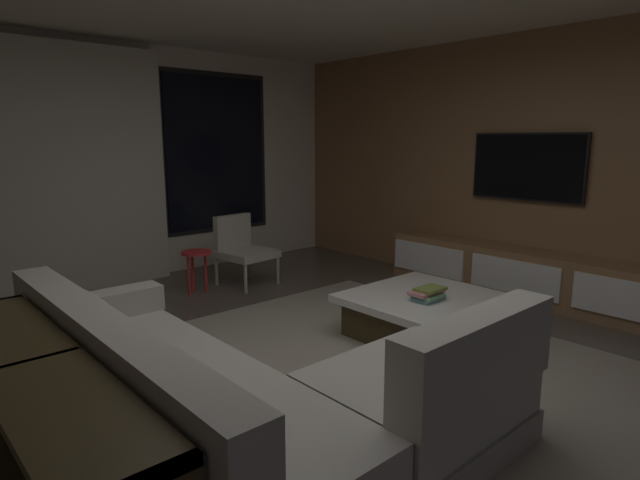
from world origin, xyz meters
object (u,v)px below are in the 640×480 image
object	(u,v)px
media_console	(529,277)
side_stool	(196,259)
accent_chair_near_window	(242,246)
console_table_behind_couch	(39,431)
sectional_couch	(240,400)
mounted_tv	(527,167)
book_stack_on_coffee_table	(428,294)
coffee_table	(427,316)

from	to	relation	value
media_console	side_stool	bearing A→B (deg)	133.38
accent_chair_near_window	console_table_behind_couch	size ratio (longest dim) A/B	0.37
sectional_couch	side_stool	bearing A→B (deg)	65.36
media_console	mounted_tv	size ratio (longest dim) A/B	2.60
mounted_tv	side_stool	bearing A→B (deg)	137.83
sectional_couch	media_console	xyz separation A→B (m)	(3.64, 0.26, -0.04)
media_console	console_table_behind_couch	size ratio (longest dim) A/B	1.48
book_stack_on_coffee_table	side_stool	size ratio (longest dim) A/B	0.64
side_stool	console_table_behind_couch	distance (m)	3.42
sectional_couch	mounted_tv	xyz separation A→B (m)	(3.82, 0.45, 1.06)
console_table_behind_couch	mounted_tv	bearing A→B (deg)	3.90
console_table_behind_couch	side_stool	bearing A→B (deg)	50.38
media_console	mounted_tv	world-z (taller)	mounted_tv
media_console	console_table_behind_couch	world-z (taller)	console_table_behind_couch
media_console	book_stack_on_coffee_table	bearing A→B (deg)	179.70
accent_chair_near_window	console_table_behind_couch	bearing A→B (deg)	-136.32
console_table_behind_couch	coffee_table	bearing A→B (deg)	3.88
sectional_couch	accent_chair_near_window	world-z (taller)	sectional_couch
coffee_table	mounted_tv	world-z (taller)	mounted_tv
book_stack_on_coffee_table	media_console	size ratio (longest dim) A/B	0.09
media_console	console_table_behind_couch	bearing A→B (deg)	-178.43
sectional_couch	side_stool	xyz separation A→B (m)	(1.27, 2.76, 0.08)
book_stack_on_coffee_table	side_stool	xyz separation A→B (m)	(-0.69, 2.50, -0.04)
book_stack_on_coffee_table	side_stool	distance (m)	2.59
side_stool	mounted_tv	world-z (taller)	mounted_tv
coffee_table	accent_chair_near_window	world-z (taller)	accent_chair_near_window
book_stack_on_coffee_table	mounted_tv	world-z (taller)	mounted_tv
book_stack_on_coffee_table	coffee_table	bearing A→B (deg)	36.61
accent_chair_near_window	mounted_tv	bearing A→B (deg)	-49.43
sectional_couch	book_stack_on_coffee_table	size ratio (longest dim) A/B	8.51
coffee_table	media_console	size ratio (longest dim) A/B	0.37
coffee_table	book_stack_on_coffee_table	size ratio (longest dim) A/B	3.95
sectional_couch	media_console	size ratio (longest dim) A/B	0.81
mounted_tv	console_table_behind_couch	size ratio (longest dim) A/B	0.57
sectional_couch	accent_chair_near_window	xyz separation A→B (m)	(1.84, 2.76, 0.14)
mounted_tv	console_table_behind_couch	xyz separation A→B (m)	(-4.73, -0.32, -0.93)
accent_chair_near_window	side_stool	size ratio (longest dim) A/B	1.70
sectional_couch	accent_chair_near_window	bearing A→B (deg)	56.29
sectional_couch	side_stool	distance (m)	3.04
media_console	accent_chair_near_window	bearing A→B (deg)	125.62
book_stack_on_coffee_table	console_table_behind_couch	world-z (taller)	console_table_behind_couch
coffee_table	side_stool	distance (m)	2.56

